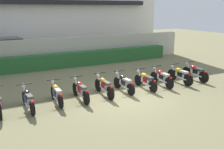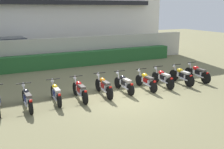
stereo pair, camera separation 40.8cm
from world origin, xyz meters
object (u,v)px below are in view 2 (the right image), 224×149
(motorcycle_in_row_8, at_px, (182,76))
(motorcycle_in_row_9, at_px, (197,73))
(motorcycle_in_row_5, at_px, (124,83))
(motorcycle_in_row_6, at_px, (146,81))
(parked_car, at_px, (8,52))
(motorcycle_in_row_7, at_px, (163,78))
(motorcycle_in_row_3, at_px, (80,90))
(motorcycle_in_row_1, at_px, (27,98))
(motorcycle_in_row_4, at_px, (104,86))
(motorcycle_in_row_2, at_px, (56,93))

(motorcycle_in_row_8, relative_size, motorcycle_in_row_9, 0.98)
(motorcycle_in_row_5, distance_m, motorcycle_in_row_8, 3.36)
(motorcycle_in_row_6, bearing_deg, parked_car, 31.83)
(parked_car, relative_size, motorcycle_in_row_9, 2.47)
(parked_car, xyz_separation_m, motorcycle_in_row_7, (6.61, -9.01, -0.49))
(motorcycle_in_row_3, bearing_deg, motorcycle_in_row_8, -89.97)
(parked_car, height_order, motorcycle_in_row_1, parked_car)
(motorcycle_in_row_4, bearing_deg, motorcycle_in_row_3, 93.92)
(parked_car, xyz_separation_m, motorcycle_in_row_6, (5.57, -9.05, -0.50))
(motorcycle_in_row_1, relative_size, motorcycle_in_row_7, 1.00)
(motorcycle_in_row_4, height_order, motorcycle_in_row_7, motorcycle_in_row_4)
(motorcycle_in_row_3, distance_m, motorcycle_in_row_6, 3.42)
(motorcycle_in_row_7, xyz_separation_m, motorcycle_in_row_8, (1.14, -0.10, 0.01))
(parked_car, bearing_deg, motorcycle_in_row_7, -59.73)
(motorcycle_in_row_1, relative_size, motorcycle_in_row_6, 1.02)
(motorcycle_in_row_1, xyz_separation_m, motorcycle_in_row_9, (8.99, 0.10, 0.02))
(motorcycle_in_row_7, relative_size, motorcycle_in_row_9, 1.00)
(motorcycle_in_row_4, relative_size, motorcycle_in_row_5, 1.07)
(motorcycle_in_row_1, relative_size, motorcycle_in_row_4, 0.97)
(motorcycle_in_row_9, bearing_deg, motorcycle_in_row_5, 88.57)
(motorcycle_in_row_2, bearing_deg, motorcycle_in_row_5, -87.52)
(parked_car, relative_size, motorcycle_in_row_1, 2.48)
(parked_car, bearing_deg, motorcycle_in_row_9, -51.40)
(motorcycle_in_row_5, height_order, motorcycle_in_row_9, motorcycle_in_row_9)
(motorcycle_in_row_3, relative_size, motorcycle_in_row_8, 1.03)
(motorcycle_in_row_7, height_order, motorcycle_in_row_8, motorcycle_in_row_8)
(parked_car, height_order, motorcycle_in_row_2, parked_car)
(parked_car, distance_m, motorcycle_in_row_4, 9.60)
(parked_car, bearing_deg, motorcycle_in_row_4, -75.76)
(motorcycle_in_row_6, xyz_separation_m, motorcycle_in_row_8, (2.18, -0.06, 0.02))
(motorcycle_in_row_2, relative_size, motorcycle_in_row_9, 0.94)
(motorcycle_in_row_1, xyz_separation_m, motorcycle_in_row_2, (1.19, 0.15, 0.00))
(motorcycle_in_row_7, bearing_deg, motorcycle_in_row_2, 92.12)
(motorcycle_in_row_1, xyz_separation_m, motorcycle_in_row_8, (7.83, 0.02, 0.02))
(motorcycle_in_row_2, distance_m, motorcycle_in_row_7, 5.50)
(motorcycle_in_row_9, bearing_deg, motorcycle_in_row_1, 90.29)
(motorcycle_in_row_1, height_order, motorcycle_in_row_6, motorcycle_in_row_6)
(motorcycle_in_row_5, bearing_deg, motorcycle_in_row_1, 91.54)
(motorcycle_in_row_6, height_order, motorcycle_in_row_9, motorcycle_in_row_9)
(motorcycle_in_row_3, xyz_separation_m, motorcycle_in_row_7, (4.46, 0.03, 0.00))
(motorcycle_in_row_7, bearing_deg, motorcycle_in_row_1, 93.40)
(parked_car, distance_m, motorcycle_in_row_2, 9.07)
(motorcycle_in_row_6, relative_size, motorcycle_in_row_9, 0.98)
(motorcycle_in_row_2, bearing_deg, motorcycle_in_row_7, -88.35)
(motorcycle_in_row_2, relative_size, motorcycle_in_row_8, 0.96)
(parked_car, xyz_separation_m, motorcycle_in_row_8, (7.75, -9.11, -0.48))
(motorcycle_in_row_1, height_order, motorcycle_in_row_5, same)
(parked_car, distance_m, motorcycle_in_row_6, 10.64)
(motorcycle_in_row_2, bearing_deg, motorcycle_in_row_4, -88.22)
(motorcycle_in_row_8, bearing_deg, motorcycle_in_row_6, 87.42)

